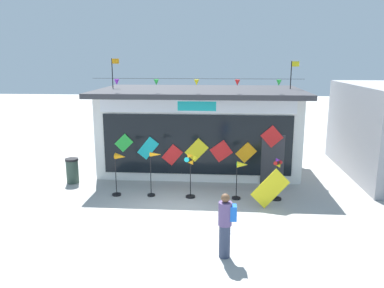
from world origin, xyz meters
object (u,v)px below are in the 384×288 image
object	(u,v)px
kite_shop_building	(200,128)
wind_spinner_right	(277,178)
wind_spinner_center_right	(241,172)
display_kite_on_ground	(270,189)
wind_spinner_center_left	(190,168)
wind_spinner_far_left	(119,166)
trash_bin	(72,171)
wind_spinner_left	(154,168)
person_near_camera	(226,224)

from	to	relation	value
kite_shop_building	wind_spinner_right	world-z (taller)	kite_shop_building
wind_spinner_center_right	display_kite_on_ground	size ratio (longest dim) A/B	1.14
kite_shop_building	wind_spinner_center_left	size ratio (longest dim) A/B	5.28
wind_spinner_far_left	trash_bin	bearing A→B (deg)	150.31
display_kite_on_ground	trash_bin	bearing A→B (deg)	164.92
wind_spinner_right	kite_shop_building	bearing A→B (deg)	127.14
wind_spinner_center_left	display_kite_on_ground	bearing A→B (deg)	-14.55
kite_shop_building	wind_spinner_far_left	size ratio (longest dim) A/B	5.49
wind_spinner_left	wind_spinner_center_left	world-z (taller)	wind_spinner_center_left
wind_spinner_left	trash_bin	xyz separation A→B (m)	(-3.53, 1.26, -0.57)
wind_spinner_center_left	person_near_camera	size ratio (longest dim) A/B	0.98
person_near_camera	trash_bin	world-z (taller)	person_near_camera
wind_spinner_far_left	wind_spinner_center_right	bearing A→B (deg)	-0.49
trash_bin	wind_spinner_center_left	bearing A→B (deg)	-15.38
trash_bin	display_kite_on_ground	world-z (taller)	display_kite_on_ground
wind_spinner_center_right	wind_spinner_far_left	bearing A→B (deg)	179.51
wind_spinner_far_left	trash_bin	xyz separation A→B (m)	(-2.28, 1.30, -0.62)
wind_spinner_right	person_near_camera	world-z (taller)	person_near_camera
kite_shop_building	wind_spinner_far_left	world-z (taller)	kite_shop_building
kite_shop_building	wind_spinner_right	distance (m)	4.96
wind_spinner_center_left	wind_spinner_center_right	xyz separation A→B (m)	(1.77, -0.00, -0.12)
wind_spinner_left	trash_bin	world-z (taller)	wind_spinner_left
wind_spinner_far_left	wind_spinner_center_left	world-z (taller)	wind_spinner_center_left
wind_spinner_left	trash_bin	bearing A→B (deg)	160.39
wind_spinner_far_left	wind_spinner_center_right	world-z (taller)	wind_spinner_far_left
wind_spinner_far_left	wind_spinner_left	size ratio (longest dim) A/B	0.97
wind_spinner_center_left	trash_bin	world-z (taller)	wind_spinner_center_left
wind_spinner_center_left	wind_spinner_center_right	world-z (taller)	wind_spinner_center_left
person_near_camera	wind_spinner_right	bearing A→B (deg)	154.38
wind_spinner_center_right	person_near_camera	distance (m)	4.16
wind_spinner_left	wind_spinner_center_right	bearing A→B (deg)	-1.49
wind_spinner_left	wind_spinner_right	xyz separation A→B (m)	(4.37, -0.05, -0.26)
wind_spinner_far_left	person_near_camera	bearing A→B (deg)	-47.73
trash_bin	display_kite_on_ground	xyz separation A→B (m)	(7.57, -2.04, 0.16)
wind_spinner_center_left	wind_spinner_center_right	size ratio (longest dim) A/B	1.19
wind_spinner_right	display_kite_on_ground	bearing A→B (deg)	-113.80
wind_spinner_center_right	display_kite_on_ground	bearing A→B (deg)	-36.41
wind_spinner_far_left	display_kite_on_ground	size ratio (longest dim) A/B	1.30
wind_spinner_far_left	display_kite_on_ground	bearing A→B (deg)	-7.97
kite_shop_building	trash_bin	distance (m)	5.74
trash_bin	display_kite_on_ground	size ratio (longest dim) A/B	0.82
kite_shop_building	display_kite_on_ground	xyz separation A→B (m)	(2.61, -4.60, -1.16)
trash_bin	kite_shop_building	bearing A→B (deg)	27.30
kite_shop_building	wind_spinner_center_left	xyz separation A→B (m)	(-0.11, -3.89, -0.71)
kite_shop_building	person_near_camera	world-z (taller)	kite_shop_building
wind_spinner_left	person_near_camera	distance (m)	4.91
wind_spinner_far_left	wind_spinner_right	size ratio (longest dim) A/B	1.04
wind_spinner_center_left	wind_spinner_right	distance (m)	3.06
wind_spinner_center_right	trash_bin	xyz separation A→B (m)	(-6.62, 1.34, -0.48)
wind_spinner_center_left	person_near_camera	bearing A→B (deg)	-73.62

